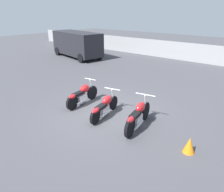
# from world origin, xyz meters

# --- Properties ---
(ground_plane) EXTENTS (60.00, 60.00, 0.00)m
(ground_plane) POSITION_xyz_m (0.00, 0.00, 0.00)
(ground_plane) COLOR #424247
(fence_back) EXTENTS (40.00, 0.04, 1.42)m
(fence_back) POSITION_xyz_m (0.00, 11.26, 0.71)
(fence_back) COLOR gray
(fence_back) RESTS_ON ground_plane
(motorcycle_slot_0) EXTENTS (0.60, 1.98, 1.00)m
(motorcycle_slot_0) POSITION_xyz_m (-1.41, 0.01, 0.44)
(motorcycle_slot_0) COLOR black
(motorcycle_slot_0) RESTS_ON ground_plane
(motorcycle_slot_1) EXTENTS (0.75, 1.96, 0.93)m
(motorcycle_slot_1) POSITION_xyz_m (0.09, -0.23, 0.41)
(motorcycle_slot_1) COLOR black
(motorcycle_slot_1) RESTS_ON ground_plane
(motorcycle_slot_2) EXTENTS (0.75, 2.05, 1.03)m
(motorcycle_slot_2) POSITION_xyz_m (1.55, -0.14, 0.45)
(motorcycle_slot_2) COLOR black
(motorcycle_slot_2) RESTS_ON ground_plane
(parked_van) EXTENTS (5.34, 2.76, 2.11)m
(parked_van) POSITION_xyz_m (-9.16, 6.61, 1.18)
(parked_van) COLOR black
(parked_van) RESTS_ON ground_plane
(traffic_cone_near) EXTENTS (0.34, 0.34, 0.47)m
(traffic_cone_near) POSITION_xyz_m (3.47, -0.38, 0.24)
(traffic_cone_near) COLOR orange
(traffic_cone_near) RESTS_ON ground_plane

